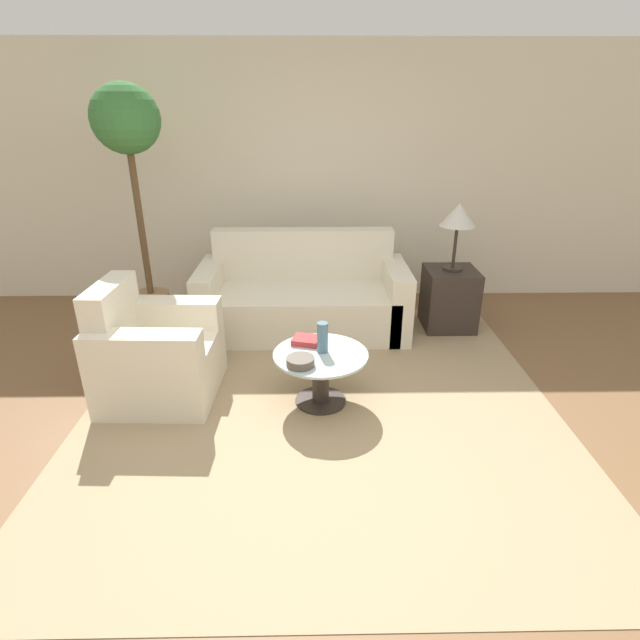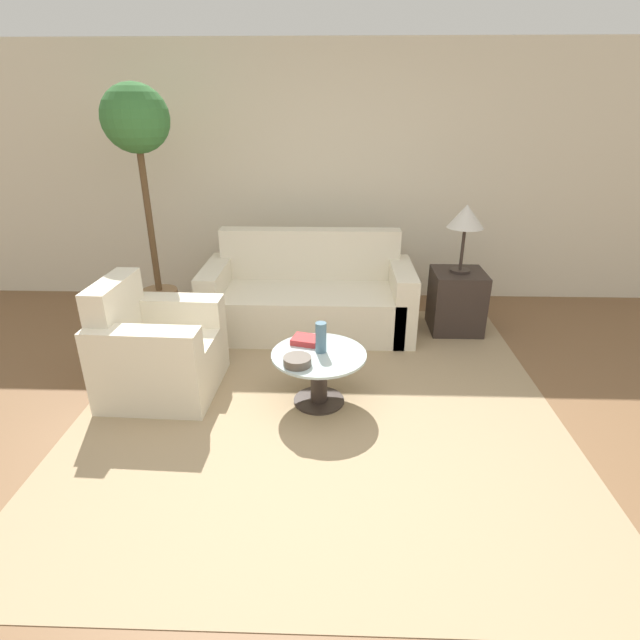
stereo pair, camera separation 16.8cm
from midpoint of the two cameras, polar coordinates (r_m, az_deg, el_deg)
name	(u,v)px [view 1 (the left image)]	position (r m, az deg, el deg)	size (l,w,h in m)	color
ground_plane	(317,477)	(3.09, -1.97, -17.51)	(14.00, 14.00, 0.00)	brown
wall_back	(313,177)	(5.44, -1.70, 15.97)	(10.00, 0.06, 2.60)	beige
rug	(321,401)	(3.73, -1.24, -9.28)	(3.37, 3.51, 0.01)	tan
sofa_main	(303,299)	(4.80, -2.91, 2.43)	(1.94, 0.86, 0.91)	beige
armchair	(153,358)	(3.92, -19.73, -4.10)	(0.82, 0.84, 0.87)	beige
coffee_table	(321,371)	(3.59, -1.27, -5.84)	(0.68, 0.68, 0.40)	#332823
side_table	(449,299)	(4.94, 13.60, 2.38)	(0.48, 0.48, 0.58)	#332823
table_lamp	(458,217)	(4.72, 14.52, 11.31)	(0.33, 0.33, 0.62)	#332823
potted_plant	(131,159)	(4.80, -21.75, 16.70)	(0.57, 0.57, 2.19)	#93704C
vase	(322,337)	(3.50, -1.09, -2.01)	(0.08, 0.08, 0.22)	slate
bowl	(300,362)	(3.36, -3.69, -4.78)	(0.19, 0.19, 0.06)	brown
book_stack	(306,340)	(3.67, -2.92, -2.34)	(0.22, 0.20, 0.04)	#BC3333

